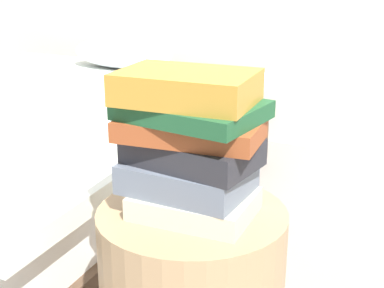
{
  "coord_description": "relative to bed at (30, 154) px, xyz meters",
  "views": [
    {
      "loc": [
        0.49,
        -0.97,
        1.02
      ],
      "look_at": [
        0.0,
        0.0,
        0.65
      ],
      "focal_mm": 51.98,
      "sensor_mm": 36.0,
      "label": 1
    }
  ],
  "objects": [
    {
      "name": "bed",
      "position": [
        0.0,
        0.0,
        0.0
      ],
      "size": [
        1.63,
        2.08,
        0.62
      ],
      "rotation": [
        0.0,
        0.0,
        0.05
      ],
      "color": "#4C3828",
      "rests_on": "ground_plane"
    },
    {
      "name": "book_cream",
      "position": [
        1.11,
        -0.69,
        0.29
      ],
      "size": [
        0.25,
        0.19,
        0.05
      ],
      "primitive_type": "cube",
      "rotation": [
        0.0,
        0.0,
        0.05
      ],
      "color": "beige",
      "rests_on": "side_table"
    },
    {
      "name": "book_slate",
      "position": [
        1.09,
        -0.68,
        0.34
      ],
      "size": [
        0.26,
        0.19,
        0.06
      ],
      "primitive_type": "cube",
      "rotation": [
        0.0,
        0.0,
        -0.02
      ],
      "color": "slate",
      "rests_on": "book_cream"
    },
    {
      "name": "book_charcoal",
      "position": [
        1.1,
        -0.68,
        0.4
      ],
      "size": [
        0.28,
        0.19,
        0.06
      ],
      "primitive_type": "cube",
      "rotation": [
        0.0,
        0.0,
        -0.12
      ],
      "color": "#28282D",
      "rests_on": "book_slate"
    },
    {
      "name": "book_rust",
      "position": [
        1.1,
        -0.69,
        0.45
      ],
      "size": [
        0.31,
        0.19,
        0.04
      ],
      "primitive_type": "cube",
      "rotation": [
        0.0,
        0.0,
        0.12
      ],
      "color": "#994723",
      "rests_on": "book_charcoal"
    },
    {
      "name": "book_forest",
      "position": [
        1.1,
        -0.68,
        0.49
      ],
      "size": [
        0.3,
        0.23,
        0.04
      ],
      "primitive_type": "cube",
      "rotation": [
        0.0,
        0.0,
        -0.11
      ],
      "color": "#1E512D",
      "rests_on": "book_rust"
    },
    {
      "name": "book_ochre",
      "position": [
        1.09,
        -0.69,
        0.54
      ],
      "size": [
        0.28,
        0.21,
        0.06
      ],
      "primitive_type": "cube",
      "rotation": [
        0.0,
        0.0,
        0.08
      ],
      "color": "#B7842D",
      "rests_on": "book_forest"
    }
  ]
}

